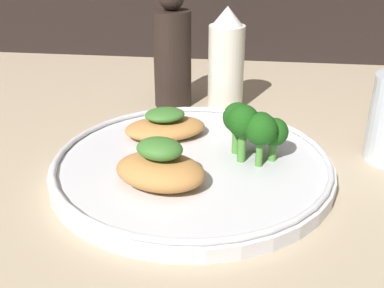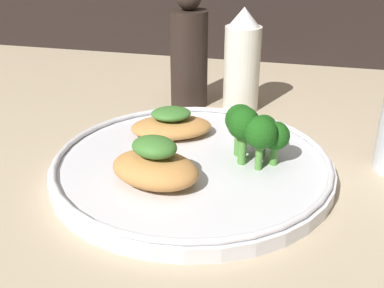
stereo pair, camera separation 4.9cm
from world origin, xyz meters
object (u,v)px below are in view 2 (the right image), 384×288
at_px(broccoli_bunch, 255,129).
at_px(sauce_bottle, 242,62).
at_px(plate, 192,165).
at_px(pepper_grinder, 189,53).

distance_m(broccoli_bunch, sauce_bottle, 0.19).
height_order(plate, broccoli_bunch, broccoli_bunch).
relative_size(plate, broccoli_bunch, 4.29).
xyz_separation_m(broccoli_bunch, pepper_grinder, (-0.11, 0.18, 0.02)).
height_order(plate, sauce_bottle, sauce_bottle).
xyz_separation_m(plate, sauce_bottle, (0.02, 0.19, 0.06)).
bearing_deg(sauce_bottle, plate, -96.30).
distance_m(plate, sauce_bottle, 0.20).
bearing_deg(broccoli_bunch, sauce_bottle, 102.21).
bearing_deg(plate, pepper_grinder, 104.74).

